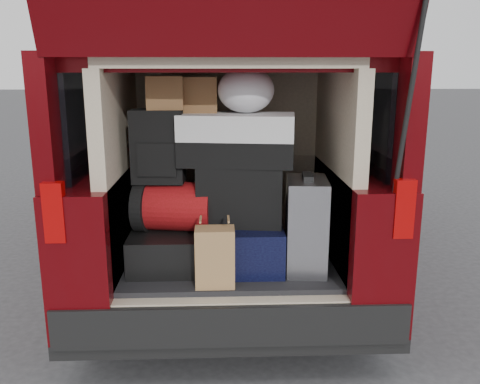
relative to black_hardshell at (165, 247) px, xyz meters
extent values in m
plane|color=#343436|center=(0.39, -0.16, -0.66)|extent=(80.00, 80.00, 0.00)
cylinder|color=black|center=(-0.43, 0.24, -0.34)|extent=(0.24, 0.64, 0.64)
cylinder|color=black|center=(1.21, 0.24, -0.34)|extent=(0.24, 0.64, 0.64)
cylinder|color=black|center=(-0.43, 3.54, -0.34)|extent=(0.24, 0.64, 0.64)
cylinder|color=black|center=(1.21, 3.54, -0.34)|extent=(0.24, 0.64, 0.64)
cube|color=black|center=(0.39, 1.91, -0.40)|extent=(1.90, 4.85, 0.08)
cube|color=#4C0307|center=(-0.40, 1.91, 0.04)|extent=(0.33, 4.85, 0.80)
cube|color=#4C0307|center=(1.17, 1.91, 0.04)|extent=(0.33, 4.85, 0.80)
cube|color=#4C0307|center=(0.39, 1.91, 1.07)|extent=(1.82, 4.46, 0.10)
cube|color=black|center=(-0.49, 1.81, 0.78)|extent=(0.12, 4.25, 0.68)
cube|color=black|center=(1.27, 1.81, 0.78)|extent=(0.12, 4.25, 0.68)
cube|color=black|center=(0.39, -0.45, -0.26)|extent=(1.86, 0.16, 0.22)
cube|color=#990505|center=(-0.47, -0.49, 0.36)|extent=(0.10, 0.06, 0.30)
cube|color=#990505|center=(1.25, -0.49, 0.36)|extent=(0.10, 0.06, 0.30)
cube|color=black|center=(0.39, 0.11, -0.14)|extent=(1.24, 1.05, 0.06)
cube|color=beige|center=(-0.27, 0.11, 0.47)|extent=(0.08, 1.05, 1.15)
cube|color=beige|center=(1.05, 0.11, 0.47)|extent=(0.08, 1.05, 1.15)
cube|color=beige|center=(0.39, 0.67, 0.47)|extent=(1.34, 0.06, 1.15)
cube|color=beige|center=(0.39, 0.11, 1.07)|extent=(1.34, 1.05, 0.06)
cylinder|color=black|center=(1.23, -0.56, 0.99)|extent=(0.02, 0.90, 0.76)
cube|color=black|center=(0.39, 0.11, -0.38)|extent=(1.24, 1.05, 0.55)
cube|color=black|center=(0.00, 0.00, 0.00)|extent=(0.39, 0.54, 0.22)
cube|color=black|center=(0.45, 0.00, 0.02)|extent=(0.49, 0.60, 0.26)
cube|color=silver|center=(0.83, -0.11, 0.16)|extent=(0.26, 0.38, 0.54)
cube|color=#AB824D|center=(0.30, -0.33, 0.06)|extent=(0.21, 0.14, 0.33)
cube|color=maroon|center=(0.06, 0.00, 0.25)|extent=(0.49, 0.36, 0.29)
cube|color=black|center=(0.45, -0.02, 0.33)|extent=(0.52, 0.35, 0.35)
cube|color=black|center=(-0.02, 0.01, 0.61)|extent=(0.30, 0.19, 0.42)
cube|color=white|center=(0.43, 0.00, 0.65)|extent=(0.69, 0.42, 0.29)
cube|color=brown|center=(0.03, 0.02, 0.91)|extent=(0.21, 0.17, 0.18)
cube|color=brown|center=(0.22, 0.10, 0.89)|extent=(0.20, 0.17, 0.20)
ellipsoid|color=white|center=(0.49, 0.04, 0.92)|extent=(0.35, 0.33, 0.26)
camera|label=1|loc=(0.34, -2.90, 1.04)|focal=38.00mm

